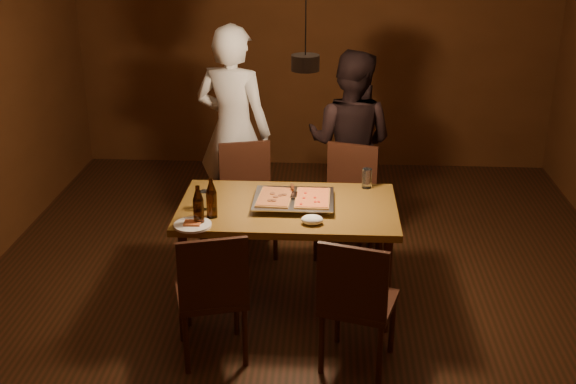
# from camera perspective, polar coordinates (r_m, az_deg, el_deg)

# --- Properties ---
(room_shell) EXTENTS (6.00, 6.00, 6.00)m
(room_shell) POSITION_cam_1_polar(r_m,az_deg,el_deg) (4.73, 1.34, 6.01)
(room_shell) COLOR #3D1D10
(room_shell) RESTS_ON ground
(dining_table) EXTENTS (1.50, 0.90, 0.75)m
(dining_table) POSITION_cam_1_polar(r_m,az_deg,el_deg) (5.01, 0.00, -1.84)
(dining_table) COLOR brown
(dining_table) RESTS_ON floor
(chair_far_left) EXTENTS (0.52, 0.52, 0.49)m
(chair_far_left) POSITION_cam_1_polar(r_m,az_deg,el_deg) (5.87, -3.24, 0.32)
(chair_far_left) COLOR #38190F
(chair_far_left) RESTS_ON floor
(chair_far_right) EXTENTS (0.53, 0.53, 0.49)m
(chair_far_right) POSITION_cam_1_polar(r_m,az_deg,el_deg) (5.83, 4.77, 0.13)
(chair_far_right) COLOR #38190F
(chair_far_right) RESTS_ON floor
(chair_near_left) EXTENTS (0.52, 0.52, 0.49)m
(chair_near_left) POSITION_cam_1_polar(r_m,az_deg,el_deg) (4.43, -6.03, -7.37)
(chair_near_left) COLOR #38190F
(chair_near_left) RESTS_ON floor
(chair_near_right) EXTENTS (0.52, 0.52, 0.49)m
(chair_near_right) POSITION_cam_1_polar(r_m,az_deg,el_deg) (4.34, 5.39, -8.02)
(chair_near_right) COLOR #38190F
(chair_near_right) RESTS_ON floor
(pizza_tray) EXTENTS (0.58, 0.49, 0.05)m
(pizza_tray) POSITION_cam_1_polar(r_m,az_deg,el_deg) (4.99, 0.45, -0.74)
(pizza_tray) COLOR silver
(pizza_tray) RESTS_ON dining_table
(pizza_meat) EXTENTS (0.25, 0.37, 0.02)m
(pizza_meat) POSITION_cam_1_polar(r_m,az_deg,el_deg) (4.97, -1.04, -0.39)
(pizza_meat) COLOR maroon
(pizza_meat) RESTS_ON pizza_tray
(pizza_cheese) EXTENTS (0.24, 0.37, 0.02)m
(pizza_cheese) POSITION_cam_1_polar(r_m,az_deg,el_deg) (4.96, 1.96, -0.46)
(pizza_cheese) COLOR gold
(pizza_cheese) RESTS_ON pizza_tray
(spatula) EXTENTS (0.11, 0.25, 0.04)m
(spatula) POSITION_cam_1_polar(r_m,az_deg,el_deg) (5.00, 0.40, -0.21)
(spatula) COLOR silver
(spatula) RESTS_ON pizza_tray
(beer_bottle_a) EXTENTS (0.07, 0.07, 0.27)m
(beer_bottle_a) POSITION_cam_1_polar(r_m,az_deg,el_deg) (4.68, -7.10, -1.05)
(beer_bottle_a) COLOR black
(beer_bottle_a) RESTS_ON dining_table
(beer_bottle_b) EXTENTS (0.07, 0.07, 0.27)m
(beer_bottle_b) POSITION_cam_1_polar(r_m,az_deg,el_deg) (4.77, -6.06, -0.48)
(beer_bottle_b) COLOR black
(beer_bottle_b) RESTS_ON dining_table
(water_glass_left) EXTENTS (0.08, 0.08, 0.13)m
(water_glass_left) POSITION_cam_1_polar(r_m,az_deg,el_deg) (4.94, -6.55, -0.63)
(water_glass_left) COLOR silver
(water_glass_left) RESTS_ON dining_table
(water_glass_right) EXTENTS (0.07, 0.07, 0.15)m
(water_glass_right) POSITION_cam_1_polar(r_m,az_deg,el_deg) (5.29, 6.25, 1.08)
(water_glass_right) COLOR silver
(water_glass_right) RESTS_ON dining_table
(plate_slice) EXTENTS (0.24, 0.24, 0.03)m
(plate_slice) POSITION_cam_1_polar(r_m,az_deg,el_deg) (4.71, -7.55, -2.57)
(plate_slice) COLOR white
(plate_slice) RESTS_ON dining_table
(napkin) EXTENTS (0.15, 0.11, 0.06)m
(napkin) POSITION_cam_1_polar(r_m,az_deg,el_deg) (4.69, 1.92, -2.20)
(napkin) COLOR white
(napkin) RESTS_ON dining_table
(diner_white) EXTENTS (0.76, 0.61, 1.80)m
(diner_white) POSITION_cam_1_polar(r_m,az_deg,el_deg) (6.10, -4.32, 4.80)
(diner_white) COLOR silver
(diner_white) RESTS_ON floor
(diner_dark) EXTENTS (0.93, 0.82, 1.59)m
(diner_dark) POSITION_cam_1_polar(r_m,az_deg,el_deg) (6.15, 4.92, 3.87)
(diner_dark) COLOR black
(diner_dark) RESTS_ON floor
(pendant_lamp) EXTENTS (0.18, 0.18, 1.10)m
(pendant_lamp) POSITION_cam_1_polar(r_m,az_deg,el_deg) (4.64, 1.38, 10.30)
(pendant_lamp) COLOR black
(pendant_lamp) RESTS_ON ceiling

